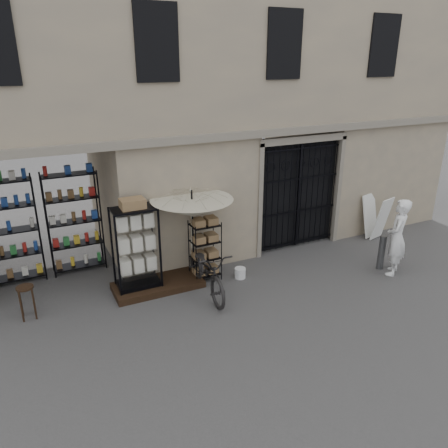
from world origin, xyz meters
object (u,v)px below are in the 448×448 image
display_cabinet (136,252)px  market_umbrella (192,203)px  bicycle (207,293)px  wire_rack (205,251)px  easel_sign (376,217)px  steel_bollard (381,252)px  white_bucket (240,273)px  shopkeeper (391,273)px  wooden_stool (27,302)px

display_cabinet → market_umbrella: size_ratio=0.75×
market_umbrella → bicycle: bearing=-88.0°
wire_rack → market_umbrella: (-0.27, 0.06, 1.19)m
display_cabinet → easel_sign: 7.01m
steel_bollard → easel_sign: bearing=50.5°
white_bucket → easel_sign: (4.66, 0.50, 0.51)m
wire_rack → white_bucket: 1.01m
steel_bollard → easel_sign: 2.05m
white_bucket → wire_rack: bearing=155.3°
easel_sign → shopkeeper: bearing=-137.7°
display_cabinet → wooden_stool: bearing=173.4°
wire_rack → bicycle: wire_rack is taller
wire_rack → easel_sign: (5.41, 0.15, -0.07)m
wooden_stool → white_bucket: bearing=-4.2°
wooden_stool → easel_sign: (9.29, 0.15, 0.27)m
display_cabinet → easel_sign: bearing=-8.2°
market_umbrella → wooden_stool: 3.92m
display_cabinet → easel_sign: size_ratio=1.59×
wire_rack → wooden_stool: size_ratio=2.05×
display_cabinet → shopkeeper: size_ratio=1.05×
bicycle → easel_sign: bearing=10.9°
market_umbrella → display_cabinet: bearing=179.0°
white_bucket → bicycle: bicycle is taller
bicycle → wooden_stool: bicycle is taller
display_cabinet → shopkeeper: (5.79, -1.82, -0.97)m
steel_bollard → shopkeeper: steel_bollard is taller
wire_rack → steel_bollard: size_ratio=1.65×
display_cabinet → wooden_stool: display_cabinet is taller
wooden_stool → bicycle: bearing=-10.0°
display_cabinet → wire_rack: 1.61m
white_bucket → bicycle: size_ratio=0.13×
easel_sign → steel_bollard: bearing=-144.6°
shopkeeper → easel_sign: bearing=-159.9°
bicycle → steel_bollard: bearing=-7.2°
display_cabinet → shopkeeper: display_cabinet is taller
wire_rack → market_umbrella: bearing=172.7°
display_cabinet → wooden_stool: 2.37m
white_bucket → market_umbrella: bearing=158.3°
wire_rack → steel_bollard: (4.11, -1.42, -0.27)m
easel_sign → wooden_stool: bearing=165.8°
display_cabinet → easel_sign: display_cabinet is taller
white_bucket → bicycle: (-0.99, -0.30, -0.13)m
bicycle → shopkeeper: bearing=-10.9°
white_bucket → steel_bollard: size_ratio=0.30×
shopkeeper → easel_sign: size_ratio=1.52×
market_umbrella → easel_sign: bearing=0.9°
market_umbrella → white_bucket: size_ratio=10.07×
wooden_stool → easel_sign: easel_sign is taller
display_cabinet → wire_rack: (1.59, -0.08, -0.26)m
market_umbrella → shopkeeper: 5.18m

